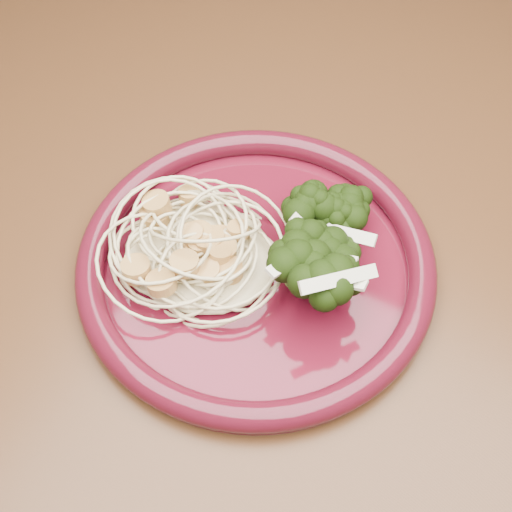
{
  "coord_description": "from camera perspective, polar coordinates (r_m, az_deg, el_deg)",
  "views": [
    {
      "loc": [
        0.24,
        -0.36,
        1.23
      ],
      "look_at": [
        0.08,
        -0.07,
        0.77
      ],
      "focal_mm": 50.0,
      "sensor_mm": 36.0,
      "label": 1
    }
  ],
  "objects": [
    {
      "name": "dining_table",
      "position": [
        0.72,
        -2.66,
        1.19
      ],
      "size": [
        1.2,
        0.8,
        0.75
      ],
      "color": "#472814",
      "rests_on": "ground"
    },
    {
      "name": "dinner_plate",
      "position": [
        0.57,
        0.0,
        -0.55
      ],
      "size": [
        0.37,
        0.37,
        0.02
      ],
      "rotation": [
        0.0,
        0.0,
        0.35
      ],
      "color": "#480A17",
      "rests_on": "dining_table"
    },
    {
      "name": "spaghetti_pile",
      "position": [
        0.57,
        -4.57,
        0.6
      ],
      "size": [
        0.16,
        0.15,
        0.03
      ],
      "primitive_type": "ellipsoid",
      "rotation": [
        0.0,
        0.0,
        0.35
      ],
      "color": "beige",
      "rests_on": "dinner_plate"
    },
    {
      "name": "scallop_cluster",
      "position": [
        0.54,
        -4.8,
        2.71
      ],
      "size": [
        0.15,
        0.15,
        0.04
      ],
      "primitive_type": null,
      "rotation": [
        0.0,
        0.0,
        0.35
      ],
      "color": "tan",
      "rests_on": "spaghetti_pile"
    },
    {
      "name": "broccoli_pile",
      "position": [
        0.55,
        5.76,
        -0.03
      ],
      "size": [
        0.13,
        0.17,
        0.05
      ],
      "primitive_type": "ellipsoid",
      "rotation": [
        0.0,
        0.0,
        0.35
      ],
      "color": "black",
      "rests_on": "dinner_plate"
    },
    {
      "name": "onion_garnish",
      "position": [
        0.53,
        6.04,
        1.93
      ],
      "size": [
        0.09,
        0.11,
        0.05
      ],
      "primitive_type": null,
      "rotation": [
        0.0,
        0.0,
        0.35
      ],
      "color": "beige",
      "rests_on": "broccoli_pile"
    }
  ]
}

